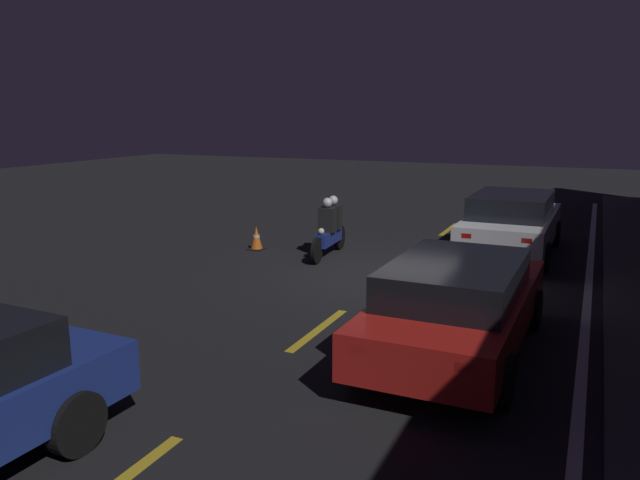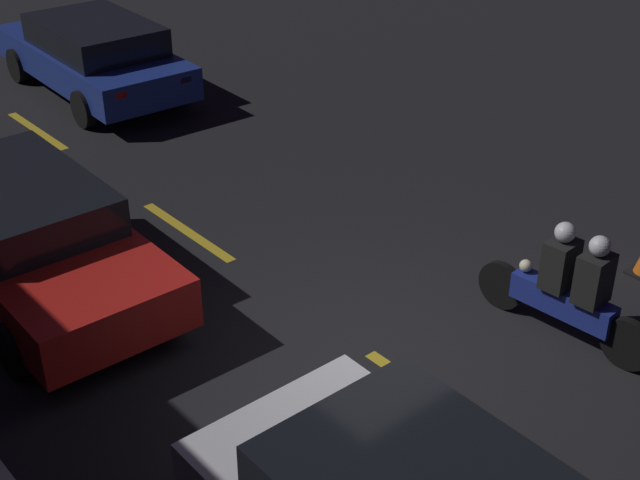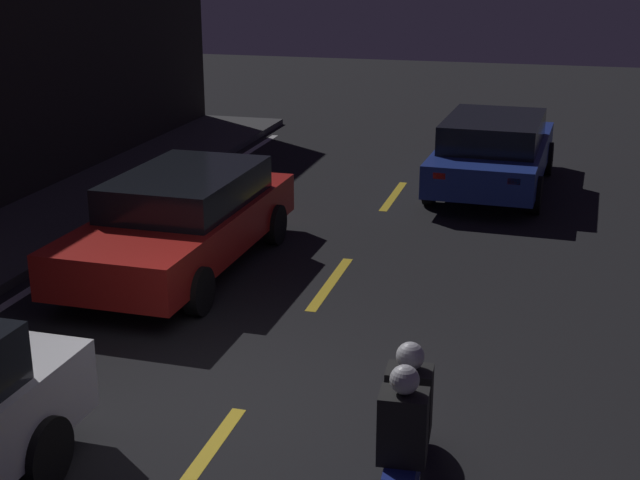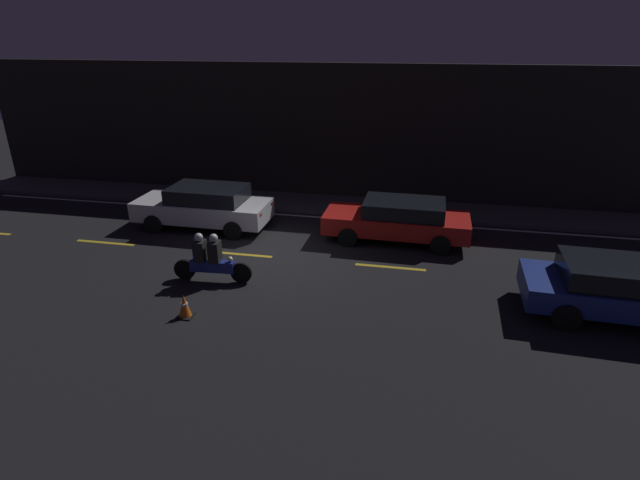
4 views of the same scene
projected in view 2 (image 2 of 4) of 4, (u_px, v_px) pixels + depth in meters
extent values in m
plane|color=black|center=(370.00, 354.00, 9.43)|extent=(56.00, 56.00, 0.00)
cube|color=gold|center=(439.00, 400.00, 8.77)|extent=(2.00, 0.14, 0.01)
cube|color=gold|center=(187.00, 231.00, 11.74)|extent=(2.00, 0.14, 0.01)
cube|color=gold|center=(37.00, 131.00, 14.70)|extent=(2.00, 0.14, 0.01)
cube|color=red|center=(320.00, 385.00, 7.76)|extent=(0.06, 0.20, 0.10)
cube|color=red|center=(208.00, 444.00, 7.11)|extent=(0.06, 0.20, 0.10)
cylinder|color=black|center=(408.00, 462.00, 7.61)|extent=(0.62, 0.19, 0.61)
cube|color=red|center=(31.00, 245.00, 10.27)|extent=(4.56, 1.84, 0.57)
cube|color=black|center=(15.00, 198.00, 10.16)|extent=(2.52, 1.62, 0.46)
cube|color=red|center=(0.00, 158.00, 12.01)|extent=(0.06, 0.20, 0.10)
cylinder|color=black|center=(160.00, 291.00, 9.94)|extent=(0.60, 0.19, 0.60)
cylinder|color=black|center=(13.00, 350.00, 9.00)|extent=(0.60, 0.19, 0.60)
cylinder|color=black|center=(51.00, 202.00, 11.82)|extent=(0.60, 0.19, 0.60)
cube|color=navy|center=(93.00, 60.00, 16.00)|extent=(4.62, 2.01, 0.56)
cube|color=black|center=(95.00, 35.00, 15.58)|extent=(2.57, 1.74, 0.49)
cube|color=red|center=(121.00, 95.00, 14.08)|extent=(0.07, 0.20, 0.10)
cube|color=red|center=(185.00, 79.00, 14.71)|extent=(0.07, 0.20, 0.10)
cylinder|color=black|center=(17.00, 65.00, 16.62)|extent=(0.64, 0.21, 0.63)
cylinder|color=black|center=(105.00, 47.00, 17.58)|extent=(0.64, 0.21, 0.63)
cylinder|color=black|center=(83.00, 109.00, 14.70)|extent=(0.64, 0.21, 0.63)
cylinder|color=black|center=(177.00, 86.00, 15.65)|extent=(0.64, 0.21, 0.63)
cylinder|color=black|center=(501.00, 285.00, 10.07)|extent=(0.58, 0.12, 0.57)
cylinder|color=black|center=(627.00, 344.00, 9.10)|extent=(0.58, 0.14, 0.57)
cube|color=navy|center=(563.00, 302.00, 9.51)|extent=(1.21, 0.32, 0.30)
sphere|color=#F2EABF|center=(526.00, 266.00, 9.71)|extent=(0.14, 0.14, 0.14)
cube|color=black|center=(560.00, 264.00, 9.36)|extent=(0.30, 0.38, 0.55)
sphere|color=silver|center=(565.00, 232.00, 9.17)|extent=(0.22, 0.22, 0.22)
cube|color=black|center=(594.00, 279.00, 9.12)|extent=(0.30, 0.38, 0.55)
sphere|color=silver|center=(600.00, 246.00, 8.92)|extent=(0.22, 0.22, 0.22)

